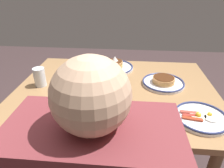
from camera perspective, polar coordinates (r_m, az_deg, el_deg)
The scene contains 10 objects.
ground_plane at distance 1.75m, azimuth 0.79°, elevation -22.93°, with size 6.00×6.00×0.00m, color #3C2C2D.
dining_table at distance 1.30m, azimuth 0.98°, elevation -4.49°, with size 1.25×0.94×0.75m.
plate_near_main at distance 1.34m, azimuth 14.45°, elevation 0.60°, with size 0.27×0.27×0.05m.
plate_center_pancakes at distance 1.52m, azimuth 0.80°, elevation 5.13°, with size 0.28×0.28×0.10m.
plate_far_companion at distance 1.33m, azimuth -8.50°, elevation 1.10°, with size 0.20×0.20×0.05m.
plate_far_side at distance 1.08m, azimuth 24.09°, elevation -8.65°, with size 0.26×0.26×0.04m.
coffee_mug at distance 1.05m, azimuth -9.65°, elevation -5.34°, with size 0.08×0.11×0.09m.
drinking_glass at distance 1.35m, azimuth -19.93°, elevation 1.66°, with size 0.07×0.07×0.12m.
fork_near at distance 1.08m, azimuth 12.01°, elevation -7.14°, with size 0.17×0.10×0.01m.
fork_far at distance 1.51m, azimuth -12.38°, elevation 3.54°, with size 0.18×0.08×0.01m.
Camera 1 is at (-0.08, 1.09, 1.37)m, focal length 31.97 mm.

